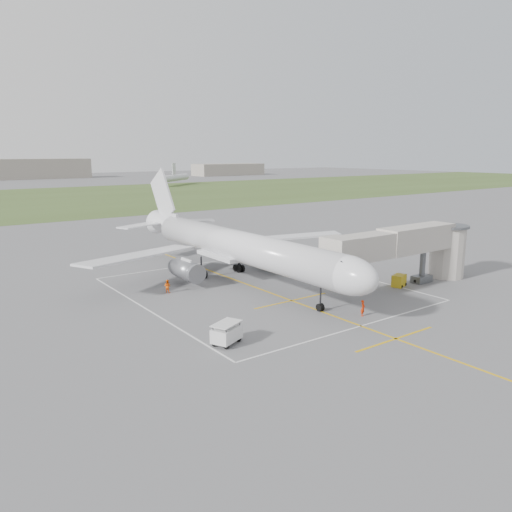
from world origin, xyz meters
TOP-DOWN VIEW (x-y plane):
  - ground at (0.00, 0.00)m, footprint 700.00×700.00m
  - grass_strip at (0.00, 130.00)m, footprint 700.00×120.00m
  - apron_markings at (0.00, -5.82)m, footprint 28.20×60.00m
  - airliner at (-0.00, 0.75)m, footprint 38.93×46.75m
  - jet_bridge at (15.72, -13.50)m, footprint 23.40×5.00m
  - gpu_unit at (14.23, -13.05)m, footprint 2.18×1.81m
  - baggage_cart at (-12.47, -16.40)m, footprint 3.09×2.56m
  - ramp_worker_nose at (2.34, -18.07)m, footprint 0.69×0.59m
  - ramp_worker_wing at (-9.52, 0.75)m, footprint 0.92×0.95m
  - distant_aircraft at (5.32, 166.39)m, footprint 169.34×42.44m

SIDE VIEW (x-z plane):
  - ground at x=0.00m, z-range 0.00..0.00m
  - apron_markings at x=0.00m, z-range 0.00..0.01m
  - grass_strip at x=0.00m, z-range 0.00..0.02m
  - gpu_unit at x=14.23m, z-range -0.01..1.41m
  - ramp_worker_wing at x=-9.52m, z-range 0.00..1.55m
  - ramp_worker_nose at x=2.34m, z-range 0.00..1.60m
  - baggage_cart at x=-12.47m, z-range 0.02..1.88m
  - distant_aircraft at x=5.32m, z-range -0.84..8.01m
  - airliner at x=0.00m, z-range -2.37..11.15m
  - jet_bridge at x=15.72m, z-range 1.14..8.34m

